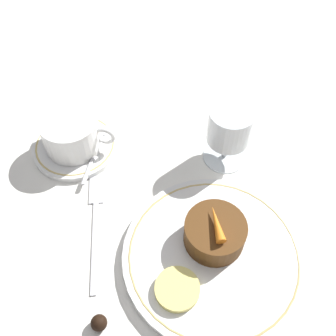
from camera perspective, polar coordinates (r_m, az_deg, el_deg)
name	(u,v)px	position (r m, az deg, el deg)	size (l,w,h in m)	color
ground_plane	(193,224)	(0.57, 3.65, -8.18)	(3.00, 3.00, 0.00)	white
dinner_plate	(213,256)	(0.54, 6.56, -12.55)	(0.24, 0.24, 0.01)	white
saucer	(75,146)	(0.66, -13.29, 3.17)	(0.14, 0.14, 0.01)	white
coffee_cup	(71,133)	(0.63, -13.85, 5.02)	(0.12, 0.09, 0.06)	white
spoon	(97,147)	(0.64, -10.20, 3.03)	(0.02, 0.12, 0.00)	silver
wine_glass	(229,130)	(0.59, 8.89, 5.54)	(0.07, 0.07, 0.10)	silver
fork	(96,216)	(0.58, -10.46, -6.86)	(0.06, 0.19, 0.01)	silver
dessert_cake	(215,233)	(0.53, 6.80, -9.32)	(0.08, 0.08, 0.04)	#563314
carrot_garnish	(217,224)	(0.51, 7.08, -8.01)	(0.03, 0.05, 0.01)	orange
pineapple_slice	(177,289)	(0.51, 1.35, -17.15)	(0.06, 0.06, 0.01)	#EFE075
chocolate_truffle	(99,323)	(0.51, -9.99, -21.26)	(0.02, 0.02, 0.02)	black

